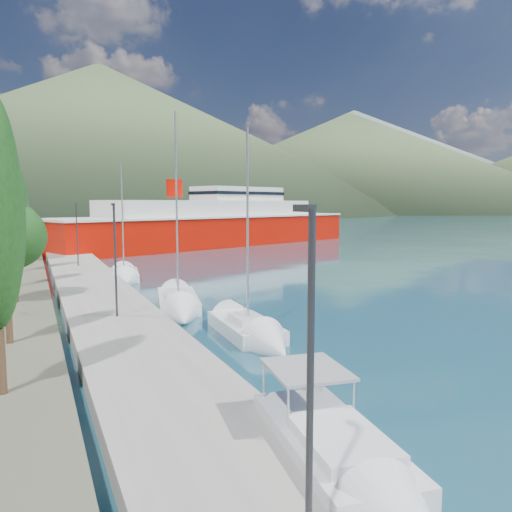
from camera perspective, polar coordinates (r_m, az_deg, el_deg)
name	(u,v)px	position (r m, az deg, el deg)	size (l,w,h in m)	color
ground	(87,230)	(135.62, -18.77, 2.88)	(1400.00, 1400.00, 0.00)	navy
quay	(90,285)	(41.52, -18.47, -3.19)	(5.00, 88.00, 0.80)	gray
hills_far	(159,147)	(655.24, -11.01, 12.18)	(1480.00, 900.00, 180.00)	slate
hills_near	(182,149)	(405.13, -8.42, 12.04)	(1010.00, 520.00, 115.00)	#445735
tree_row	(17,218)	(46.23, -25.68, 3.92)	(4.01, 62.01, 9.79)	#47301E
lamp_posts	(112,254)	(28.70, -16.15, 0.27)	(0.15, 44.80, 6.06)	#2D2D33
motor_cruiser	(355,487)	(12.60, 11.22, -24.51)	(3.48, 8.33, 2.98)	black
sailboat_near	(259,338)	(24.73, 0.35, -9.31)	(2.77, 8.15, 11.57)	silver
sailboat_mid	(180,309)	(31.52, -8.67, -5.97)	(4.39, 9.75, 13.59)	silver
sailboat_far	(125,279)	(44.81, -14.79, -2.52)	(3.53, 7.99, 11.35)	silver
ferry	(214,225)	(81.30, -4.81, 3.58)	(55.32, 30.80, 10.90)	#BC0D01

